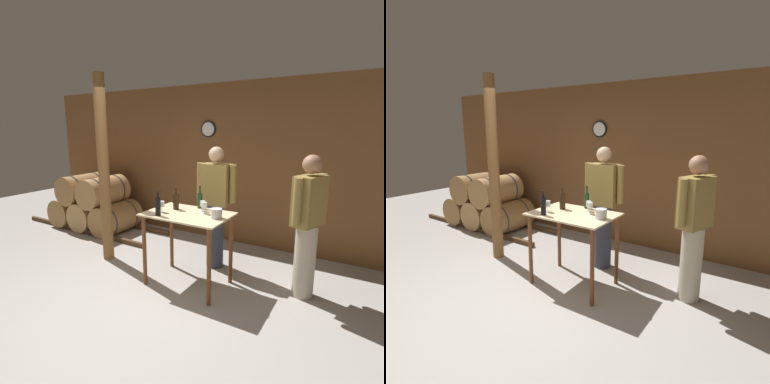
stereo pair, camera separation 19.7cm
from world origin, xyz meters
The scene contains 14 objects.
ground_plane centered at (0.00, 0.00, 0.00)m, with size 14.00×14.00×0.00m, color #9E9993.
back_wall centered at (0.00, 2.49, 1.35)m, with size 8.40×0.08×2.70m.
barrel_rack centered at (-2.60, 1.75, 0.47)m, with size 3.12×0.90×1.07m.
tasting_table centered at (0.20, 0.80, 0.74)m, with size 1.03×0.71×0.93m.
wooden_post centered at (-1.25, 0.82, 1.35)m, with size 0.16×0.16×2.70m.
wine_bottle_far_left centered at (-0.06, 0.53, 1.05)m, with size 0.07×0.07×0.30m.
wine_bottle_left centered at (-0.04, 0.89, 1.04)m, with size 0.08×0.08×0.27m.
wine_bottle_center centered at (0.20, 1.10, 1.04)m, with size 0.07×0.07×0.29m.
wine_glass_near_left centered at (-0.11, 0.68, 1.03)m, with size 0.07×0.07×0.14m.
wine_glass_near_center centered at (0.31, 0.98, 1.03)m, with size 0.07×0.07×0.13m.
wine_glass_near_right centered at (0.38, 0.89, 1.03)m, with size 0.07×0.07×0.14m.
ice_bucket centered at (0.59, 0.80, 0.99)m, with size 0.13×0.13×0.11m.
person_host centered at (0.26, 1.43, 0.91)m, with size 0.59×0.24×1.71m.
person_visitor_with_scarf centered at (1.52, 1.25, 0.89)m, with size 0.34×0.56×1.67m.
Camera 2 is at (2.22, -2.10, 1.94)m, focal length 28.00 mm.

